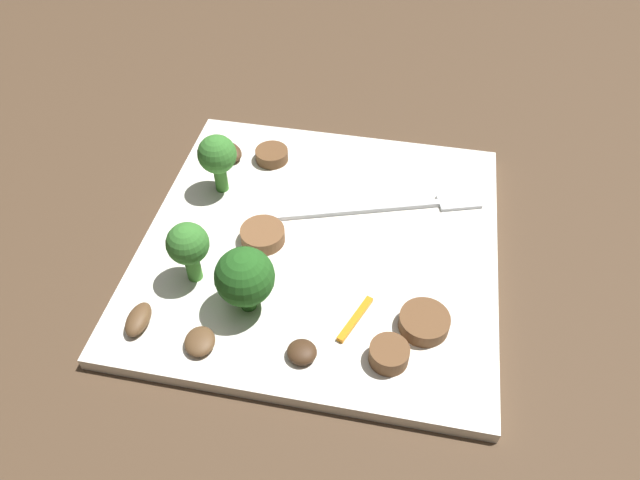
# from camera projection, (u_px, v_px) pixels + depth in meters

# --- Properties ---
(ground_plane) EXTENTS (1.40, 1.40, 0.00)m
(ground_plane) POSITION_uv_depth(u_px,v_px,m) (320.00, 249.00, 0.47)
(ground_plane) COLOR #4C3826
(plate) EXTENTS (0.28, 0.28, 0.01)m
(plate) POSITION_uv_depth(u_px,v_px,m) (320.00, 245.00, 0.47)
(plate) COLOR white
(plate) RESTS_ON ground_plane
(fork) EXTENTS (0.17, 0.07, 0.00)m
(fork) POSITION_uv_depth(u_px,v_px,m) (391.00, 207.00, 0.49)
(fork) COLOR silver
(fork) RESTS_ON plate
(broccoli_floret_0) EXTENTS (0.03, 0.03, 0.05)m
(broccoli_floret_0) POSITION_uv_depth(u_px,v_px,m) (217.00, 156.00, 0.48)
(broccoli_floret_0) COLOR #408630
(broccoli_floret_0) RESTS_ON plate
(broccoli_floret_1) EXTENTS (0.03, 0.03, 0.05)m
(broccoli_floret_1) POSITION_uv_depth(u_px,v_px,m) (188.00, 246.00, 0.41)
(broccoli_floret_1) COLOR #408630
(broccoli_floret_1) RESTS_ON plate
(broccoli_floret_2) EXTENTS (0.04, 0.04, 0.05)m
(broccoli_floret_2) POSITION_uv_depth(u_px,v_px,m) (245.00, 278.00, 0.40)
(broccoli_floret_2) COLOR #296420
(broccoli_floret_2) RESTS_ON plate
(sausage_slice_0) EXTENTS (0.03, 0.03, 0.01)m
(sausage_slice_0) POSITION_uv_depth(u_px,v_px,m) (389.00, 354.00, 0.38)
(sausage_slice_0) COLOR brown
(sausage_slice_0) RESTS_ON plate
(sausage_slice_1) EXTENTS (0.05, 0.05, 0.01)m
(sausage_slice_1) POSITION_uv_depth(u_px,v_px,m) (424.00, 322.00, 0.40)
(sausage_slice_1) COLOR brown
(sausage_slice_1) RESTS_ON plate
(sausage_slice_2) EXTENTS (0.04, 0.04, 0.01)m
(sausage_slice_2) POSITION_uv_depth(u_px,v_px,m) (272.00, 155.00, 0.53)
(sausage_slice_2) COLOR brown
(sausage_slice_2) RESTS_ON plate
(sausage_slice_3) EXTENTS (0.04, 0.04, 0.01)m
(sausage_slice_3) POSITION_uv_depth(u_px,v_px,m) (263.00, 235.00, 0.46)
(sausage_slice_3) COLOR brown
(sausage_slice_3) RESTS_ON plate
(mushroom_0) EXTENTS (0.02, 0.03, 0.01)m
(mushroom_0) POSITION_uv_depth(u_px,v_px,m) (138.00, 319.00, 0.41)
(mushroom_0) COLOR brown
(mushroom_0) RESTS_ON plate
(mushroom_1) EXTENTS (0.03, 0.03, 0.01)m
(mushroom_1) POSITION_uv_depth(u_px,v_px,m) (200.00, 341.00, 0.39)
(mushroom_1) COLOR brown
(mushroom_1) RESTS_ON plate
(mushroom_2) EXTENTS (0.04, 0.03, 0.01)m
(mushroom_2) POSITION_uv_depth(u_px,v_px,m) (229.00, 151.00, 0.53)
(mushroom_2) COLOR #4C331E
(mushroom_2) RESTS_ON plate
(mushroom_3) EXTENTS (0.03, 0.03, 0.01)m
(mushroom_3) POSITION_uv_depth(u_px,v_px,m) (302.00, 352.00, 0.39)
(mushroom_3) COLOR #422B19
(mushroom_3) RESTS_ON plate
(pepper_strip_0) EXTENTS (0.02, 0.04, 0.00)m
(pepper_strip_0) POSITION_uv_depth(u_px,v_px,m) (355.00, 319.00, 0.41)
(pepper_strip_0) COLOR orange
(pepper_strip_0) RESTS_ON plate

